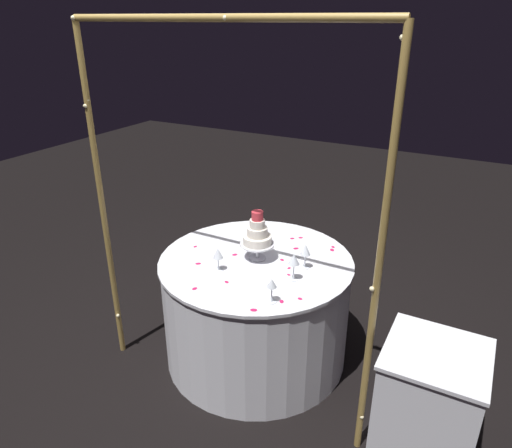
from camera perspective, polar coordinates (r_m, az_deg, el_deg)
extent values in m
plane|color=black|center=(3.41, 0.00, -15.54)|extent=(12.00, 12.00, 0.00)
cylinder|color=olive|center=(2.23, 14.71, -6.09)|extent=(0.04, 0.04, 2.17)
cylinder|color=olive|center=(3.04, -18.28, 1.79)|extent=(0.04, 0.04, 2.17)
cylinder|color=olive|center=(2.28, -5.39, 23.85)|extent=(1.72, 0.04, 0.04)
sphere|color=#F9EAB2|center=(2.75, 12.82, -22.03)|extent=(0.02, 0.02, 0.02)
sphere|color=#F9EAB2|center=(2.87, -19.94, 14.09)|extent=(0.02, 0.02, 0.02)
sphere|color=#F9EAB2|center=(2.04, 8.98, 23.68)|extent=(0.02, 0.02, 0.02)
sphere|color=#F9EAB2|center=(2.28, 14.26, -7.91)|extent=(0.02, 0.02, 0.02)
sphere|color=#F9EAB2|center=(3.08, -18.23, 1.25)|extent=(0.02, 0.02, 0.02)
sphere|color=#F9EAB2|center=(2.23, -3.79, 23.90)|extent=(0.02, 0.02, 0.02)
sphere|color=#F9EAB2|center=(1.95, 17.53, 20.95)|extent=(0.02, 0.02, 0.02)
sphere|color=#F9EAB2|center=(2.87, -20.20, 13.42)|extent=(0.02, 0.02, 0.02)
sphere|color=#F9EAB2|center=(2.52, -13.57, 23.35)|extent=(0.02, 0.02, 0.02)
sphere|color=#F9EAB2|center=(2.25, 14.03, -7.73)|extent=(0.02, 0.02, 0.02)
sphere|color=#F9EAB2|center=(3.38, -16.56, -10.71)|extent=(0.02, 0.02, 0.02)
sphere|color=#F9EAB2|center=(2.83, -21.50, 22.46)|extent=(0.02, 0.02, 0.02)
cylinder|color=white|center=(3.19, 0.00, -10.47)|extent=(1.22, 1.22, 0.73)
cylinder|color=white|center=(2.99, 0.00, -4.54)|extent=(1.25, 1.25, 0.02)
cube|color=white|center=(2.64, 20.07, -21.04)|extent=(0.45, 0.45, 0.73)
cube|color=white|center=(2.40, 21.36, -14.62)|extent=(0.47, 0.47, 0.02)
cylinder|color=silver|center=(3.00, 0.18, -4.17)|extent=(0.11, 0.11, 0.01)
cylinder|color=silver|center=(2.98, 0.18, -3.34)|extent=(0.02, 0.02, 0.09)
cylinder|color=silver|center=(2.96, 0.18, -2.48)|extent=(0.22, 0.22, 0.01)
cylinder|color=silver|center=(2.94, 0.18, -1.93)|extent=(0.18, 0.18, 0.05)
cylinder|color=silver|center=(2.92, 0.18, -0.95)|extent=(0.13, 0.13, 0.06)
cylinder|color=silver|center=(2.90, 0.18, 0.04)|extent=(0.10, 0.10, 0.05)
cylinder|color=#CC333D|center=(2.87, 0.19, 1.03)|extent=(0.07, 0.07, 0.06)
cylinder|color=silver|center=(2.91, 5.98, -5.32)|extent=(0.06, 0.06, 0.00)
cylinder|color=silver|center=(2.89, 6.02, -4.51)|extent=(0.01, 0.01, 0.09)
cone|color=silver|center=(2.85, 6.09, -3.12)|extent=(0.06, 0.06, 0.07)
cylinder|color=silver|center=(2.88, -4.61, -5.61)|extent=(0.06, 0.06, 0.00)
cylinder|color=silver|center=(2.86, -4.64, -4.87)|extent=(0.01, 0.01, 0.08)
cone|color=silver|center=(2.82, -4.69, -3.57)|extent=(0.06, 0.06, 0.07)
cylinder|color=silver|center=(2.78, 4.58, -6.74)|extent=(0.06, 0.06, 0.00)
cylinder|color=silver|center=(2.76, 4.62, -5.81)|extent=(0.01, 0.01, 0.10)
cone|color=silver|center=(2.72, 4.67, -4.31)|extent=(0.07, 0.07, 0.07)
cylinder|color=silver|center=(2.57, 1.91, -9.46)|extent=(0.06, 0.06, 0.00)
cylinder|color=silver|center=(2.55, 1.92, -8.59)|extent=(0.01, 0.01, 0.09)
cone|color=silver|center=(2.51, 1.94, -7.22)|extent=(0.06, 0.06, 0.05)
ellipsoid|color=#C61951|center=(2.89, 4.07, -5.41)|extent=(0.02, 0.03, 0.00)
ellipsoid|color=#C61951|center=(2.96, -7.10, -4.84)|extent=(0.04, 0.04, 0.00)
ellipsoid|color=#C61951|center=(3.19, 9.42, -2.79)|extent=(0.04, 0.03, 0.00)
ellipsoid|color=#C61951|center=(3.15, 9.31, -3.15)|extent=(0.04, 0.05, 0.00)
ellipsoid|color=#C61951|center=(3.17, 0.11, -2.63)|extent=(0.03, 0.03, 0.00)
ellipsoid|color=#C61951|center=(2.75, -3.62, -7.10)|extent=(0.03, 0.03, 0.00)
ellipsoid|color=#C61951|center=(2.61, 5.42, -9.10)|extent=(0.03, 0.03, 0.00)
ellipsoid|color=#C61951|center=(2.71, -7.53, -7.85)|extent=(0.03, 0.04, 0.00)
ellipsoid|color=#C61951|center=(3.14, 4.92, -3.00)|extent=(0.05, 0.05, 0.00)
ellipsoid|color=#C61951|center=(2.82, 4.03, -6.22)|extent=(0.03, 0.02, 0.00)
ellipsoid|color=#C61951|center=(3.01, 4.72, -4.24)|extent=(0.03, 0.03, 0.00)
ellipsoid|color=#C61951|center=(2.99, 3.21, -4.40)|extent=(0.04, 0.03, 0.00)
ellipsoid|color=#C61951|center=(2.58, 3.16, -9.46)|extent=(0.04, 0.04, 0.00)
ellipsoid|color=#C61951|center=(3.31, -0.19, -1.37)|extent=(0.04, 0.04, 0.00)
ellipsoid|color=#C61951|center=(2.51, -0.28, -10.49)|extent=(0.05, 0.04, 0.00)
ellipsoid|color=#C61951|center=(3.27, 4.46, -1.77)|extent=(0.04, 0.04, 0.00)
ellipsoid|color=#C61951|center=(3.05, -2.62, -3.77)|extent=(0.04, 0.05, 0.00)
ellipsoid|color=#C61951|center=(3.35, -0.97, -1.04)|extent=(0.03, 0.03, 0.00)
ellipsoid|color=#C61951|center=(3.29, 5.49, -1.67)|extent=(0.04, 0.04, 0.00)
ellipsoid|color=#C61951|center=(3.18, -7.46, -2.76)|extent=(0.02, 0.03, 0.00)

